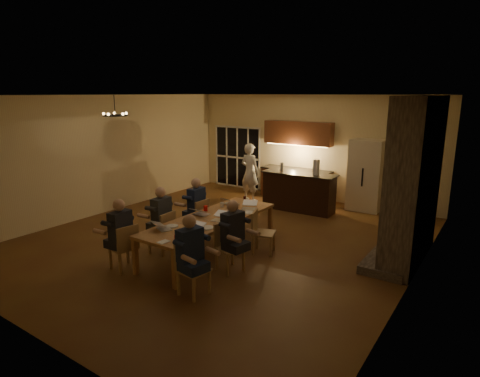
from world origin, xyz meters
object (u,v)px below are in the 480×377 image
chair_right_near (194,269)px  person_left_mid (162,219)px  mug_mid (229,211)px  plate_far (248,212)px  mug_front (192,221)px  plate_left (172,226)px  person_left_near (121,235)px  laptop_b (193,227)px  laptop_e (231,199)px  mug_back (222,205)px  person_right_near (190,256)px  laptop_f (249,204)px  dining_table (211,235)px  bar_bottle (282,167)px  refrigerator (366,175)px  redcup_near (177,238)px  standing_person (250,172)px  can_silver (193,225)px  can_right (236,214)px  redcup_mid (206,208)px  person_right_mid (233,236)px  chair_left_near (123,247)px  chandelier (115,115)px  laptop_d (220,216)px  can_cola (245,199)px  chair_right_mid (230,248)px  bar_island (299,192)px  chair_left_mid (161,232)px  laptop_c (201,209)px  chair_right_far (264,233)px  laptop_a (164,223)px  chair_left_far (196,218)px  person_left_far (197,208)px  bar_blender (316,167)px

chair_right_near → person_left_mid: 2.11m
mug_mid → plate_far: 0.41m
mug_front → plate_left: 0.41m
person_left_near → laptop_b: 1.35m
laptop_e → mug_back: bearing=87.2°
person_right_near → laptop_b: size_ratio=4.31×
laptop_f → mug_back: laptop_f is taller
dining_table → person_left_mid: (-0.90, -0.49, 0.31)m
bar_bottle → refrigerator: bearing=29.0°
person_left_mid → redcup_near: person_left_mid is taller
standing_person → laptop_f: standing_person is taller
can_silver → can_right: same height
redcup_mid → laptop_b: bearing=-60.4°
person_right_mid → laptop_b: 0.75m
chair_left_near → laptop_b: (1.14, 0.68, 0.42)m
dining_table → chandelier: (-2.58, -0.14, 2.38)m
laptop_d → can_cola: 1.59m
standing_person → laptop_b: size_ratio=5.56×
bar_bottle → person_left_near: bearing=-94.4°
chair_right_mid → person_right_near: 1.14m
bar_island → laptop_b: 4.70m
chair_left_mid → person_left_near: person_left_near is taller
chandelier → mug_back: (2.28, 0.93, -1.95)m
person_right_near → redcup_mid: size_ratio=11.50×
person_left_near → laptop_c: bearing=159.1°
chandelier → chair_right_far: bearing=11.8°
bar_island → bar_bottle: bearing=180.0°
laptop_a → person_right_near: bearing=178.2°
chair_right_near → person_left_near: size_ratio=0.64×
chair_left_near → person_left_near: size_ratio=0.64×
laptop_a → laptop_f: size_ratio=1.00×
person_left_near → laptop_a: 0.80m
standing_person → laptop_d: standing_person is taller
laptop_a → laptop_e: bearing=-66.5°
chair_left_far → chandelier: (-1.70, -0.71, 2.31)m
laptop_d → laptop_c: bearing=162.5°
plate_far → laptop_c: bearing=-138.2°
person_left_far → mug_back: bearing=108.8°
chair_right_mid → chair_right_near: bearing=-157.5°
chair_left_near → laptop_e: size_ratio=2.78×
dining_table → laptop_b: bearing=-71.9°
dining_table → person_left_mid: person_left_mid is taller
can_cola → bar_bottle: bar_bottle is taller
redcup_near → bar_blender: size_ratio=0.29×
chandelier → laptop_a: size_ratio=1.71×
dining_table → redcup_mid: (-0.40, 0.33, 0.44)m
person_left_far → laptop_e: bearing=128.3°
chandelier → laptop_d: size_ratio=1.71×
person_left_near → can_cola: size_ratio=11.50×
can_silver → can_cola: same height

